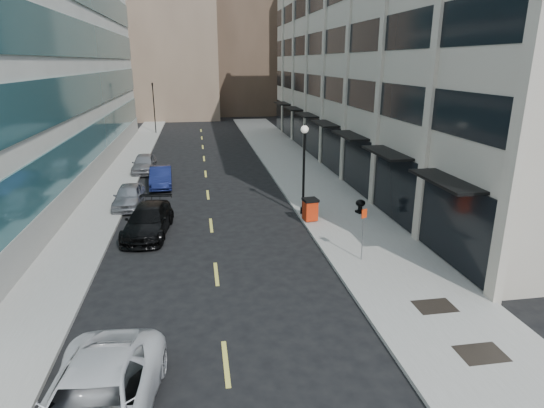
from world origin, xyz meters
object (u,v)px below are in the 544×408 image
object	(u,v)px
car_black_pickup	(148,221)
urn_planter	(360,205)
car_grey_sedan	(144,163)
trash_bin	(310,209)
car_white_van	(95,406)
lamppost	(304,162)
car_silver_sedan	(129,196)
traffic_signal	(152,86)
car_blue_sedan	(161,177)
sign_post	(363,225)

from	to	relation	value
car_black_pickup	urn_planter	xyz separation A→B (m)	(11.80, 1.14, -0.12)
car_grey_sedan	trash_bin	world-z (taller)	car_grey_sedan
car_white_van	lamppost	xyz separation A→B (m)	(8.50, 14.92, 2.39)
car_silver_sedan	car_grey_sedan	bearing A→B (deg)	91.53
traffic_signal	car_black_pickup	bearing A→B (deg)	-86.22
car_black_pickup	urn_planter	size ratio (longest dim) A/B	6.55
traffic_signal	urn_planter	size ratio (longest dim) A/B	8.97
car_white_van	traffic_signal	bearing A→B (deg)	97.51
car_blue_sedan	car_grey_sedan	bearing A→B (deg)	106.23
car_white_van	car_black_pickup	xyz separation A→B (m)	(0.00, 13.36, -0.06)
car_silver_sedan	lamppost	bearing A→B (deg)	-16.95
lamppost	car_grey_sedan	bearing A→B (deg)	128.85
car_blue_sedan	lamppost	distance (m)	11.86
car_black_pickup	trash_bin	size ratio (longest dim) A/B	4.06
car_blue_sedan	trash_bin	xyz separation A→B (m)	(8.60, -9.17, 0.12)
car_black_pickup	sign_post	world-z (taller)	sign_post
trash_bin	car_grey_sedan	bearing A→B (deg)	119.39
car_blue_sedan	trash_bin	size ratio (longest dim) A/B	3.39
car_blue_sedan	traffic_signal	bearing A→B (deg)	92.40
car_white_van	car_black_pickup	world-z (taller)	car_white_van
car_silver_sedan	car_white_van	bearing A→B (deg)	-83.47
trash_bin	urn_planter	xyz separation A→B (m)	(3.20, 0.86, -0.20)
car_silver_sedan	urn_planter	size ratio (longest dim) A/B	5.25
car_silver_sedan	car_black_pickup	bearing A→B (deg)	-70.52
traffic_signal	car_black_pickup	xyz separation A→B (m)	(2.30, -34.81, -4.98)
car_blue_sedan	car_grey_sedan	world-z (taller)	car_grey_sedan
trash_bin	urn_planter	size ratio (longest dim) A/B	1.61
car_black_pickup	sign_post	size ratio (longest dim) A/B	2.02
lamppost	sign_post	distance (m)	6.92
car_silver_sedan	car_grey_sedan	world-z (taller)	car_grey_sedan
car_blue_sedan	sign_post	xyz separation A→B (m)	(9.60, -14.58, 1.06)
car_grey_sedan	lamppost	bearing A→B (deg)	-50.53
car_silver_sedan	car_blue_sedan	size ratio (longest dim) A/B	0.96
car_silver_sedan	car_blue_sedan	xyz separation A→B (m)	(1.60, 4.52, 0.01)
urn_planter	sign_post	bearing A→B (deg)	-109.36
car_black_pickup	car_grey_sedan	distance (m)	14.19
car_white_van	car_blue_sedan	bearing A→B (deg)	94.77
car_grey_sedan	urn_planter	distance (m)	18.64
car_white_van	urn_planter	size ratio (longest dim) A/B	7.37
car_black_pickup	car_grey_sedan	world-z (taller)	car_black_pickup
traffic_signal	urn_planter	world-z (taller)	traffic_signal
trash_bin	lamppost	xyz separation A→B (m)	(-0.10, 1.28, 2.36)
car_grey_sedan	trash_bin	xyz separation A→B (m)	(10.20, -13.81, 0.09)
car_black_pickup	sign_post	bearing A→B (deg)	-22.12
traffic_signal	lamppost	world-z (taller)	traffic_signal
urn_planter	car_white_van	bearing A→B (deg)	-129.13
traffic_signal	sign_post	size ratio (longest dim) A/B	2.77
car_black_pickup	car_blue_sedan	distance (m)	9.46
car_silver_sedan	sign_post	size ratio (longest dim) A/B	1.62
trash_bin	sign_post	size ratio (longest dim) A/B	0.50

